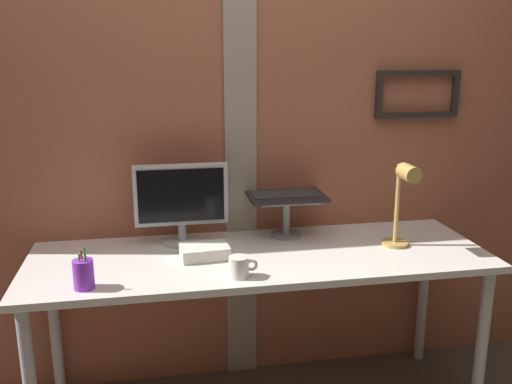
{
  "coord_description": "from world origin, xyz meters",
  "views": [
    {
      "loc": [
        -0.39,
        -2.21,
        1.62
      ],
      "look_at": [
        0.04,
        0.09,
        1.01
      ],
      "focal_mm": 39.04,
      "sensor_mm": 36.0,
      "label": 1
    }
  ],
  "objects_px": {
    "laptop": "(283,182)",
    "coffee_mug": "(239,267)",
    "monitor": "(181,199)",
    "pen_cup": "(84,274)",
    "desk_lamp": "(403,196)"
  },
  "relations": [
    {
      "from": "monitor",
      "to": "pen_cup",
      "type": "xyz_separation_m",
      "value": [
        -0.38,
        -0.44,
        -0.15
      ]
    },
    {
      "from": "monitor",
      "to": "desk_lamp",
      "type": "relative_size",
      "value": 1.08
    },
    {
      "from": "monitor",
      "to": "coffee_mug",
      "type": "distance_m",
      "value": 0.5
    },
    {
      "from": "laptop",
      "to": "coffee_mug",
      "type": "distance_m",
      "value": 0.62
    },
    {
      "from": "monitor",
      "to": "coffee_mug",
      "type": "relative_size",
      "value": 3.64
    },
    {
      "from": "laptop",
      "to": "desk_lamp",
      "type": "height_order",
      "value": "laptop"
    },
    {
      "from": "desk_lamp",
      "to": "monitor",
      "type": "bearing_deg",
      "value": 164.45
    },
    {
      "from": "laptop",
      "to": "coffee_mug",
      "type": "height_order",
      "value": "laptop"
    },
    {
      "from": "laptop",
      "to": "desk_lamp",
      "type": "relative_size",
      "value": 0.91
    },
    {
      "from": "coffee_mug",
      "to": "monitor",
      "type": "bearing_deg",
      "value": 113.94
    },
    {
      "from": "pen_cup",
      "to": "coffee_mug",
      "type": "distance_m",
      "value": 0.58
    },
    {
      "from": "monitor",
      "to": "pen_cup",
      "type": "bearing_deg",
      "value": -131.36
    },
    {
      "from": "laptop",
      "to": "coffee_mug",
      "type": "xyz_separation_m",
      "value": [
        -0.29,
        -0.51,
        -0.21
      ]
    },
    {
      "from": "monitor",
      "to": "desk_lamp",
      "type": "distance_m",
      "value": 0.97
    },
    {
      "from": "laptop",
      "to": "pen_cup",
      "type": "distance_m",
      "value": 1.02
    }
  ]
}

